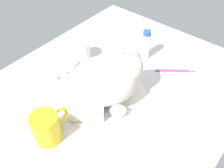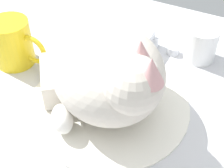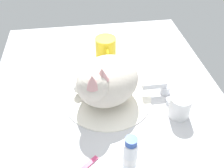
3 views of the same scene
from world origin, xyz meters
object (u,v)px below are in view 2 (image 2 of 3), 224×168
Objects in this scene: cat at (109,74)px; rinse_cup at (201,44)px; faucet at (148,42)px; coffee_mug at (13,43)px.

rinse_cup is (10.47, 22.55, -4.85)cm from cat.
rinse_cup is at bearing 12.68° from faucet.
cat is at bearing -114.90° from rinse_cup.
coffee_mug reaches higher than faucet.
coffee_mug is at bearing 172.42° from cat.
cat is 25.33cm from rinse_cup.
cat is 24.65cm from coffee_mug.
faucet is at bearing 91.51° from cat.
cat is at bearing -7.58° from coffee_mug.
faucet is at bearing -167.32° from rinse_cup.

